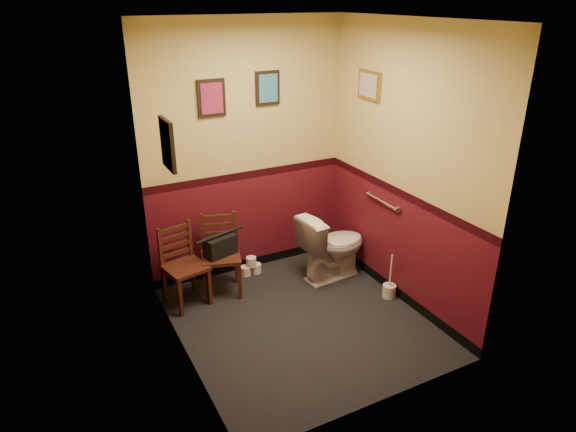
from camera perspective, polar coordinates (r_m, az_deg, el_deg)
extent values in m
cube|color=black|center=(5.00, 1.34, -11.60)|extent=(2.20, 2.40, 0.00)
cube|color=silver|center=(4.10, 1.72, 21.04)|extent=(2.20, 2.40, 0.00)
cube|color=#54101B|center=(5.40, -4.68, 6.99)|extent=(2.20, 0.00, 2.70)
cube|color=#54101B|center=(3.45, 11.15, -3.17)|extent=(2.20, 0.00, 2.70)
cube|color=#54101B|center=(3.99, -12.47, 0.45)|extent=(0.00, 2.40, 2.70)
cube|color=#54101B|center=(4.97, 12.75, 5.02)|extent=(0.00, 2.40, 2.70)
cylinder|color=silver|center=(5.26, 10.36, 1.62)|extent=(0.03, 0.50, 0.03)
cylinder|color=silver|center=(5.09, 12.23, 0.72)|extent=(0.02, 0.06, 0.06)
cylinder|color=silver|center=(5.46, 8.95, 2.53)|extent=(0.02, 0.06, 0.06)
cube|color=black|center=(5.12, -8.52, 12.83)|extent=(0.28, 0.03, 0.36)
cube|color=maroon|center=(5.10, -8.45, 12.80)|extent=(0.22, 0.01, 0.30)
cube|color=black|center=(5.33, -2.29, 14.03)|extent=(0.26, 0.03, 0.34)
cube|color=teal|center=(5.32, -2.21, 14.00)|extent=(0.20, 0.01, 0.28)
cube|color=black|center=(3.93, -13.25, 7.74)|extent=(0.03, 0.30, 0.38)
cube|color=tan|center=(3.93, -13.01, 7.78)|extent=(0.01, 0.24, 0.31)
cube|color=olive|center=(5.25, 9.04, 14.17)|extent=(0.03, 0.34, 0.28)
cube|color=tan|center=(5.24, 8.88, 14.16)|extent=(0.01, 0.28, 0.22)
imported|color=white|center=(5.57, 4.97, -3.34)|extent=(0.79, 0.48, 0.74)
cylinder|color=silver|center=(5.42, 11.17, -8.17)|extent=(0.14, 0.14, 0.14)
cylinder|color=silver|center=(5.31, 11.36, -6.08)|extent=(0.02, 0.02, 0.39)
cube|color=#462015|center=(5.16, -11.35, -5.61)|extent=(0.45, 0.45, 0.04)
cube|color=#462015|center=(5.07, -11.89, -8.86)|extent=(0.04, 0.04, 0.41)
cube|color=#462015|center=(5.33, -13.56, -7.35)|extent=(0.04, 0.04, 0.41)
cube|color=#462015|center=(5.20, -8.72, -7.74)|extent=(0.04, 0.04, 0.41)
cube|color=#462015|center=(5.45, -10.51, -6.32)|extent=(0.04, 0.04, 0.41)
cube|color=#462015|center=(5.14, -14.01, -3.44)|extent=(0.04, 0.04, 0.41)
cube|color=#462015|center=(5.26, -10.85, -2.46)|extent=(0.04, 0.04, 0.41)
cube|color=#462015|center=(5.25, -12.30, -4.05)|extent=(0.30, 0.09, 0.04)
cube|color=#462015|center=(5.21, -12.39, -3.17)|extent=(0.30, 0.09, 0.04)
cube|color=#462015|center=(5.17, -12.47, -2.27)|extent=(0.30, 0.09, 0.04)
cube|color=#462015|center=(5.13, -12.56, -1.37)|extent=(0.30, 0.09, 0.04)
cube|color=#462015|center=(5.28, -7.47, -4.47)|extent=(0.48, 0.48, 0.04)
cube|color=#462015|center=(5.24, -9.06, -7.46)|extent=(0.05, 0.05, 0.42)
cube|color=#462015|center=(5.52, -9.20, -5.71)|extent=(0.05, 0.05, 0.42)
cube|color=#462015|center=(5.25, -5.41, -7.17)|extent=(0.05, 0.05, 0.42)
cube|color=#462015|center=(5.54, -5.75, -5.45)|extent=(0.05, 0.05, 0.42)
cube|color=#462015|center=(5.34, -9.49, -1.79)|extent=(0.04, 0.04, 0.42)
cube|color=#462015|center=(5.35, -5.93, -1.53)|extent=(0.04, 0.04, 0.42)
cube|color=#462015|center=(5.39, -7.64, -2.77)|extent=(0.31, 0.11, 0.04)
cube|color=#462015|center=(5.35, -7.69, -1.88)|extent=(0.31, 0.11, 0.04)
cube|color=#462015|center=(5.32, -7.75, -0.98)|extent=(0.31, 0.11, 0.04)
cube|color=#462015|center=(5.28, -7.80, -0.07)|extent=(0.31, 0.11, 0.04)
cube|color=black|center=(5.23, -7.54, -3.31)|extent=(0.36, 0.25, 0.20)
cylinder|color=black|center=(5.17, -7.61, -2.10)|extent=(0.28, 0.11, 0.03)
cylinder|color=silver|center=(5.74, -4.70, -6.08)|extent=(0.11, 0.11, 0.10)
cylinder|color=silver|center=(5.78, -3.56, -5.81)|extent=(0.11, 0.11, 0.10)
cylinder|color=silver|center=(5.70, -4.12, -5.08)|extent=(0.11, 0.11, 0.10)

